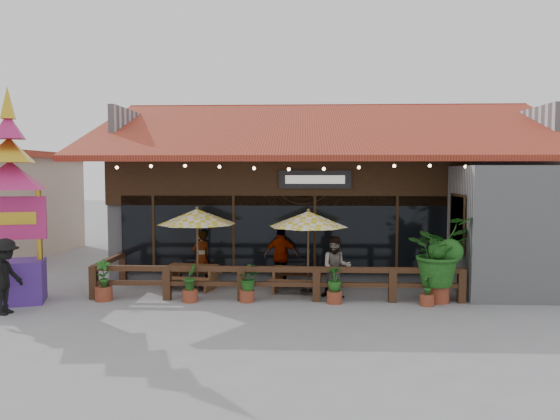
{
  "coord_description": "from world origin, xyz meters",
  "views": [
    {
      "loc": [
        -0.85,
        -14.8,
        3.43
      ],
      "look_at": [
        -1.55,
        1.5,
        2.29
      ],
      "focal_mm": 35.0,
      "sensor_mm": 36.0,
      "label": 1
    }
  ],
  "objects_px": {
    "thai_sign_tower": "(10,181)",
    "pedestrian": "(5,277)",
    "picnic_table_right": "(297,276)",
    "tropical_plant": "(438,253)",
    "umbrella_right": "(308,219)",
    "picnic_table_left": "(192,273)",
    "umbrella_left": "(197,217)"
  },
  "relations": [
    {
      "from": "thai_sign_tower",
      "to": "pedestrian",
      "type": "xyz_separation_m",
      "value": [
        0.4,
        -1.12,
        -2.28
      ]
    },
    {
      "from": "thai_sign_tower",
      "to": "pedestrian",
      "type": "relative_size",
      "value": 3.29
    },
    {
      "from": "picnic_table_right",
      "to": "pedestrian",
      "type": "bearing_deg",
      "value": -158.22
    },
    {
      "from": "picnic_table_right",
      "to": "tropical_plant",
      "type": "height_order",
      "value": "tropical_plant"
    },
    {
      "from": "tropical_plant",
      "to": "umbrella_right",
      "type": "bearing_deg",
      "value": 162.76
    },
    {
      "from": "picnic_table_left",
      "to": "pedestrian",
      "type": "xyz_separation_m",
      "value": [
        -3.91,
        -3.07,
        0.45
      ]
    },
    {
      "from": "umbrella_right",
      "to": "pedestrian",
      "type": "distance_m",
      "value": 7.88
    },
    {
      "from": "umbrella_right",
      "to": "pedestrian",
      "type": "relative_size",
      "value": 1.41
    },
    {
      "from": "tropical_plant",
      "to": "pedestrian",
      "type": "xyz_separation_m",
      "value": [
        -10.7,
        -1.66,
        -0.39
      ]
    },
    {
      "from": "tropical_plant",
      "to": "pedestrian",
      "type": "distance_m",
      "value": 10.84
    },
    {
      "from": "umbrella_left",
      "to": "picnic_table_left",
      "type": "relative_size",
      "value": 1.78
    },
    {
      "from": "umbrella_left",
      "to": "umbrella_right",
      "type": "bearing_deg",
      "value": -4.48
    },
    {
      "from": "umbrella_right",
      "to": "tropical_plant",
      "type": "bearing_deg",
      "value": -17.24
    },
    {
      "from": "umbrella_left",
      "to": "pedestrian",
      "type": "relative_size",
      "value": 1.57
    },
    {
      "from": "tropical_plant",
      "to": "pedestrian",
      "type": "height_order",
      "value": "tropical_plant"
    },
    {
      "from": "picnic_table_left",
      "to": "picnic_table_right",
      "type": "relative_size",
      "value": 1.01
    },
    {
      "from": "picnic_table_left",
      "to": "picnic_table_right",
      "type": "distance_m",
      "value": 3.09
    },
    {
      "from": "umbrella_left",
      "to": "picnic_table_right",
      "type": "bearing_deg",
      "value": -3.28
    },
    {
      "from": "umbrella_right",
      "to": "tropical_plant",
      "type": "relative_size",
      "value": 1.14
    },
    {
      "from": "pedestrian",
      "to": "picnic_table_right",
      "type": "bearing_deg",
      "value": -63.03
    },
    {
      "from": "umbrella_left",
      "to": "thai_sign_tower",
      "type": "bearing_deg",
      "value": -157.7
    },
    {
      "from": "picnic_table_right",
      "to": "pedestrian",
      "type": "xyz_separation_m",
      "value": [
        -7.0,
        -2.8,
        0.46
      ]
    },
    {
      "from": "umbrella_right",
      "to": "tropical_plant",
      "type": "xyz_separation_m",
      "value": [
        3.39,
        -1.05,
        -0.78
      ]
    },
    {
      "from": "umbrella_left",
      "to": "picnic_table_right",
      "type": "relative_size",
      "value": 1.8
    },
    {
      "from": "umbrella_left",
      "to": "picnic_table_right",
      "type": "distance_m",
      "value": 3.35
    },
    {
      "from": "umbrella_right",
      "to": "picnic_table_right",
      "type": "bearing_deg",
      "value": 164.8
    },
    {
      "from": "umbrella_left",
      "to": "thai_sign_tower",
      "type": "distance_m",
      "value": 4.97
    },
    {
      "from": "umbrella_left",
      "to": "picnic_table_right",
      "type": "height_order",
      "value": "umbrella_left"
    },
    {
      "from": "picnic_table_left",
      "to": "thai_sign_tower",
      "type": "relative_size",
      "value": 0.27
    },
    {
      "from": "umbrella_right",
      "to": "tropical_plant",
      "type": "distance_m",
      "value": 3.64
    },
    {
      "from": "picnic_table_right",
      "to": "tropical_plant",
      "type": "relative_size",
      "value": 0.7
    },
    {
      "from": "picnic_table_right",
      "to": "thai_sign_tower",
      "type": "relative_size",
      "value": 0.26
    }
  ]
}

